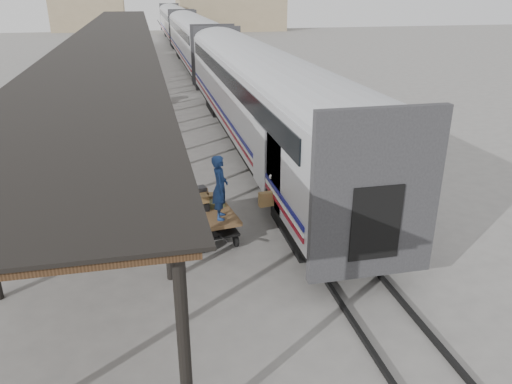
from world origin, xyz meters
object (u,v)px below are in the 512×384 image
object	(u,v)px
porter	(220,187)
pedestrian	(105,114)
baggage_cart	(209,216)
luggage_tug	(137,97)

from	to	relation	value
porter	pedestrian	xyz separation A→B (m)	(-3.96, 13.61, -0.89)
baggage_cart	porter	bearing A→B (deg)	-77.42
baggage_cart	pedestrian	bearing A→B (deg)	97.53
baggage_cart	luggage_tug	world-z (taller)	luggage_tug
porter	luggage_tug	bearing A→B (deg)	15.95
luggage_tug	pedestrian	size ratio (longest dim) A/B	0.95
baggage_cart	porter	xyz separation A→B (m)	(0.25, -0.65, 1.14)
luggage_tug	baggage_cart	bearing A→B (deg)	-76.03
baggage_cart	pedestrian	xyz separation A→B (m)	(-3.71, 12.96, 0.26)
porter	pedestrian	world-z (taller)	porter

